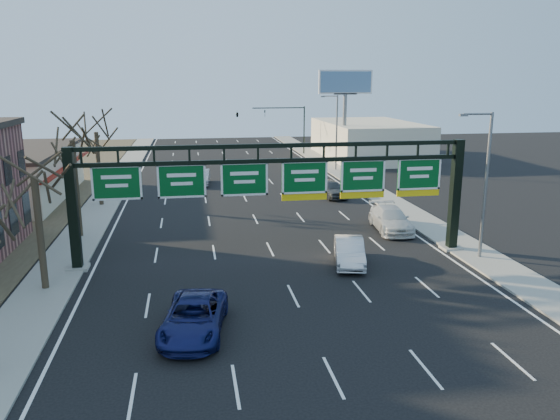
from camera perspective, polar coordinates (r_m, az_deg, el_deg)
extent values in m
plane|color=black|center=(26.70, 2.20, -10.56)|extent=(160.00, 160.00, 0.00)
cube|color=gray|center=(45.83, -19.01, -0.88)|extent=(3.00, 120.00, 0.12)
cube|color=gray|center=(48.55, 12.27, 0.34)|extent=(3.00, 120.00, 0.12)
cube|color=white|center=(45.46, -2.91, -0.33)|extent=(21.60, 120.00, 0.01)
cube|color=black|center=(33.35, -20.83, 0.01)|extent=(0.55, 0.55, 7.20)
cube|color=gray|center=(34.28, -20.34, -5.69)|extent=(1.20, 1.20, 0.20)
cube|color=black|center=(36.70, 17.81, 1.43)|extent=(0.55, 0.55, 7.20)
cube|color=gray|center=(37.56, 17.42, -3.80)|extent=(1.20, 1.20, 0.20)
cube|color=black|center=(32.47, -0.57, 6.74)|extent=(23.40, 0.25, 0.25)
cube|color=black|center=(32.59, -0.56, 5.17)|extent=(23.40, 0.25, 0.25)
cube|color=#054A1B|center=(32.63, -16.69, 2.74)|extent=(2.80, 0.10, 2.00)
cube|color=#054A1B|center=(32.37, -10.23, 3.02)|extent=(2.80, 0.10, 2.00)
cube|color=#054A1B|center=(32.53, -3.75, 3.25)|extent=(2.80, 0.10, 2.00)
cube|color=#054A1B|center=(33.09, 2.58, 3.44)|extent=(2.80, 0.10, 2.00)
cube|color=yellow|center=(33.32, 2.56, 1.38)|extent=(2.80, 0.10, 0.40)
cube|color=#054A1B|center=(34.04, 8.64, 3.59)|extent=(2.80, 0.10, 2.00)
cube|color=yellow|center=(34.27, 8.57, 1.58)|extent=(2.80, 0.10, 0.40)
cube|color=#054A1B|center=(35.34, 14.32, 3.69)|extent=(2.80, 0.10, 2.00)
cube|color=yellow|center=(35.56, 14.21, 1.75)|extent=(2.80, 0.10, 0.40)
cube|color=#C0B49F|center=(56.03, -26.54, 3.19)|extent=(10.00, 18.00, 4.40)
cube|color=#332B26|center=(55.72, -26.79, 5.57)|extent=(10.40, 18.40, 0.30)
cube|color=maroon|center=(54.63, -21.50, 4.30)|extent=(1.20, 18.00, 0.40)
cube|color=#C0B49F|center=(78.42, 9.21, 7.24)|extent=(12.00, 20.00, 5.00)
cylinder|color=#32271C|center=(30.86, -23.80, -2.15)|extent=(0.36, 0.36, 6.08)
cylinder|color=#32271C|center=(40.29, -20.50, 2.17)|extent=(0.36, 0.36, 6.84)
cylinder|color=#32271C|center=(50.03, -18.41, 4.18)|extent=(0.36, 0.36, 6.46)
cylinder|color=slate|center=(35.22, 20.70, 2.40)|extent=(0.20, 0.20, 9.00)
cylinder|color=slate|center=(34.26, 20.00, 9.61)|extent=(1.80, 0.12, 0.12)
cube|color=slate|center=(33.83, 18.64, 9.59)|extent=(0.50, 0.22, 0.15)
cylinder|color=slate|center=(66.53, 5.94, 8.07)|extent=(0.20, 0.20, 9.00)
cylinder|color=slate|center=(66.02, 5.26, 11.87)|extent=(1.80, 0.12, 0.12)
cube|color=slate|center=(65.80, 4.48, 11.84)|extent=(0.50, 0.22, 0.15)
cylinder|color=slate|center=(71.98, 6.73, 8.37)|extent=(0.50, 0.50, 9.00)
cube|color=slate|center=(71.72, 6.83, 11.95)|extent=(3.00, 0.30, 0.20)
cube|color=white|center=(71.70, 6.87, 13.15)|extent=(7.00, 0.30, 3.00)
cube|color=#5177A3|center=(71.51, 6.92, 13.14)|extent=(6.60, 0.05, 2.60)
cylinder|color=black|center=(80.96, 2.53, 8.30)|extent=(0.18, 0.18, 7.00)
cylinder|color=black|center=(80.02, -0.15, 10.62)|extent=(7.60, 0.14, 0.14)
imported|color=black|center=(79.76, -1.59, 10.03)|extent=(0.20, 0.20, 1.00)
imported|color=black|center=(79.31, -4.50, 9.98)|extent=(0.54, 0.54, 1.62)
imported|color=#121751|center=(24.55, -8.99, -11.00)|extent=(3.42, 5.88, 1.54)
imported|color=silver|center=(33.14, 7.25, -4.32)|extent=(2.67, 5.03, 1.57)
imported|color=silver|center=(40.94, 11.50, -0.95)|extent=(2.85, 5.95, 1.67)
imported|color=#3E4143|center=(51.71, 5.35, 2.25)|extent=(2.64, 5.01, 1.62)
imported|color=#B4B5BA|center=(58.27, -8.21, 3.41)|extent=(2.09, 4.84, 1.55)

